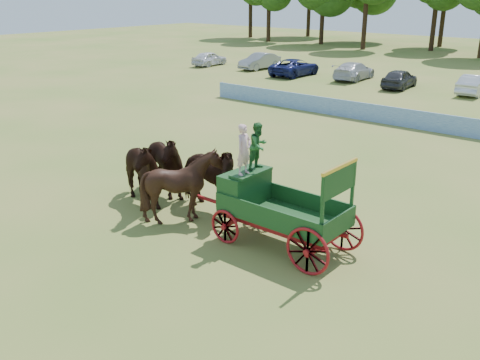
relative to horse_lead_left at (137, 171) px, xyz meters
name	(u,v)px	position (x,y,z in m)	size (l,w,h in m)	color
ground	(170,228)	(2.52, -0.77, -1.25)	(160.00, 160.00, 0.00)	olive
horse_lead_left	(137,171)	(0.00, 0.00, 0.00)	(1.34, 2.95, 2.49)	black
horse_lead_right	(160,164)	(0.00, 1.10, 0.00)	(1.34, 2.95, 2.49)	black
horse_wheel_left	(183,186)	(2.40, 0.00, 0.00)	(2.01, 2.26, 2.50)	black
horse_wheel_right	(206,178)	(2.40, 1.10, 0.00)	(1.34, 2.95, 2.49)	black
farm_dray	(265,192)	(5.37, 0.57, 0.35)	(6.00, 2.00, 3.69)	#A1101E
sponsor_banner	(387,115)	(1.52, 17.23, -0.72)	(26.00, 0.08, 1.05)	#1C539B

